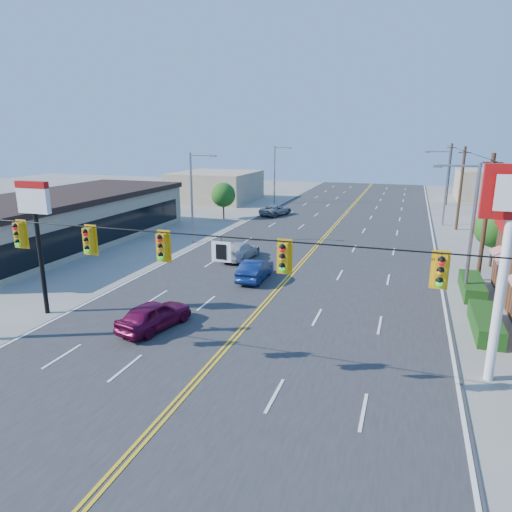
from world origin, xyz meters
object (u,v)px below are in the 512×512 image
(signal_span, at_px, (189,264))
(pizza_hut_sign, at_px, (36,220))
(car_silver, at_px, (276,210))
(car_magenta, at_px, (154,316))
(car_white, at_px, (240,251))
(car_blue, at_px, (255,270))
(kfc_pylon, at_px, (509,232))

(signal_span, xyz_separation_m, pizza_hut_sign, (-10.88, 4.00, 0.30))
(car_silver, bearing_deg, car_magenta, 116.05)
(signal_span, bearing_deg, pizza_hut_sign, 159.81)
(signal_span, relative_size, car_silver, 5.31)
(signal_span, bearing_deg, car_white, 104.90)
(car_blue, height_order, car_silver, car_blue)
(kfc_pylon, bearing_deg, car_magenta, -179.98)
(car_blue, relative_size, car_white, 0.91)
(signal_span, relative_size, car_magenta, 5.79)
(kfc_pylon, distance_m, car_blue, 16.83)
(pizza_hut_sign, bearing_deg, car_silver, 84.75)
(car_blue, distance_m, car_white, 5.41)
(car_white, bearing_deg, signal_span, 109.10)
(car_white, relative_size, car_silver, 1.00)
(signal_span, distance_m, car_blue, 13.99)
(kfc_pylon, relative_size, car_blue, 2.03)
(signal_span, distance_m, car_white, 18.91)
(pizza_hut_sign, bearing_deg, car_white, 66.03)
(car_blue, bearing_deg, car_magenta, 75.37)
(car_white, bearing_deg, car_silver, -77.34)
(pizza_hut_sign, bearing_deg, car_magenta, -0.04)
(pizza_hut_sign, distance_m, car_magenta, 8.11)
(car_blue, relative_size, car_silver, 0.91)
(car_white, xyz_separation_m, car_silver, (-3.01, 20.25, -0.03))
(car_silver, bearing_deg, car_blue, 123.17)
(car_magenta, relative_size, car_silver, 0.92)
(signal_span, bearing_deg, car_magenta, 135.79)
(kfc_pylon, height_order, car_magenta, kfc_pylon)
(signal_span, relative_size, pizza_hut_sign, 3.55)
(pizza_hut_sign, bearing_deg, kfc_pylon, 0.00)
(kfc_pylon, xyz_separation_m, car_silver, (-18.87, 34.06, -5.41))
(signal_span, distance_m, pizza_hut_sign, 11.60)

